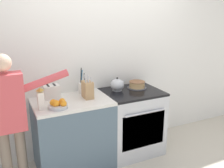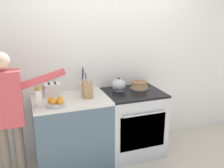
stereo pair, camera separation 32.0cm
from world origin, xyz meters
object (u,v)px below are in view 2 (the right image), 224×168
(stove_range, at_px, (133,122))
(tea_kettle, at_px, (119,85))
(knife_block, at_px, (87,89))
(toaster, at_px, (52,90))
(utensil_crock, at_px, (84,86))
(person_baker, at_px, (8,110))
(layer_cake, at_px, (139,86))
(milk_carton, at_px, (39,97))
(fruit_bowl, at_px, (56,103))

(stove_range, height_order, tea_kettle, tea_kettle)
(knife_block, relative_size, toaster, 1.46)
(utensil_crock, xyz_separation_m, toaster, (-0.42, -0.02, 0.01))
(person_baker, bearing_deg, layer_cake, 13.58)
(knife_block, height_order, milk_carton, knife_block)
(milk_carton, bearing_deg, stove_range, 5.88)
(fruit_bowl, bearing_deg, stove_range, 9.17)
(knife_block, xyz_separation_m, utensil_crock, (0.01, 0.22, -0.03))
(layer_cake, bearing_deg, tea_kettle, 175.61)
(tea_kettle, xyz_separation_m, person_baker, (-1.41, -0.29, -0.06))
(layer_cake, distance_m, milk_carton, 1.39)
(toaster, height_order, milk_carton, milk_carton)
(layer_cake, bearing_deg, fruit_bowl, -167.27)
(tea_kettle, height_order, toaster, tea_kettle)
(fruit_bowl, distance_m, milk_carton, 0.20)
(utensil_crock, bearing_deg, toaster, -177.25)
(knife_block, height_order, person_baker, person_baker)
(tea_kettle, height_order, utensil_crock, utensil_crock)
(toaster, bearing_deg, stove_range, -10.80)
(knife_block, bearing_deg, tea_kettle, 13.98)
(utensil_crock, distance_m, person_baker, 1.02)
(tea_kettle, bearing_deg, layer_cake, -4.39)
(stove_range, bearing_deg, toaster, 169.20)
(layer_cake, distance_m, fruit_bowl, 1.22)
(layer_cake, xyz_separation_m, utensil_crock, (-0.76, 0.12, 0.03))
(layer_cake, xyz_separation_m, fruit_bowl, (-1.19, -0.27, -0.01))
(tea_kettle, relative_size, utensil_crock, 0.69)
(layer_cake, distance_m, person_baker, 1.73)
(layer_cake, xyz_separation_m, tea_kettle, (-0.30, 0.02, 0.03))
(stove_range, relative_size, utensil_crock, 2.70)
(tea_kettle, bearing_deg, knife_block, -166.02)
(milk_carton, bearing_deg, utensil_crock, 29.83)
(stove_range, xyz_separation_m, knife_block, (-0.64, 0.00, 0.56))
(stove_range, bearing_deg, fruit_bowl, -170.83)
(layer_cake, distance_m, knife_block, 0.78)
(utensil_crock, height_order, person_baker, person_baker)
(tea_kettle, distance_m, toaster, 0.89)
(toaster, distance_m, person_baker, 0.64)
(knife_block, distance_m, utensil_crock, 0.22)
(knife_block, bearing_deg, utensil_crock, 86.91)
(stove_range, distance_m, person_baker, 1.65)
(tea_kettle, bearing_deg, fruit_bowl, -161.83)
(stove_range, xyz_separation_m, person_baker, (-1.57, -0.17, 0.47))
(layer_cake, height_order, knife_block, knife_block)
(layer_cake, bearing_deg, milk_carton, -170.65)
(knife_block, xyz_separation_m, fruit_bowl, (-0.42, -0.17, -0.07))
(knife_block, xyz_separation_m, milk_carton, (-0.60, -0.13, 0.01))
(fruit_bowl, xyz_separation_m, person_baker, (-0.51, 0.00, -0.02))
(tea_kettle, relative_size, knife_block, 0.75)
(layer_cake, relative_size, fruit_bowl, 1.25)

